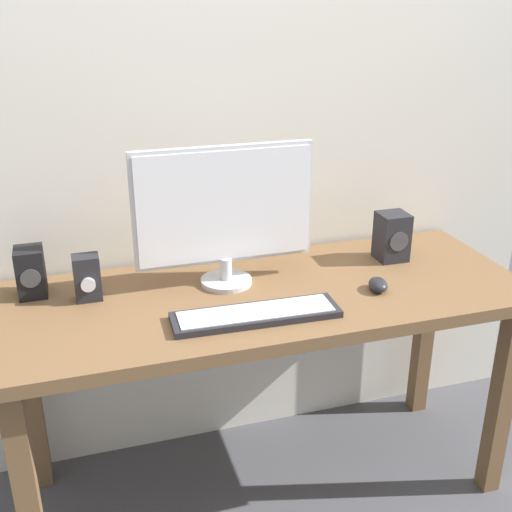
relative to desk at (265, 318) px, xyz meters
The scene contains 9 objects.
ground_plane 0.66m from the desk, ahead, with size 6.00×6.00×0.00m, color #4C4C51.
wall_back 0.91m from the desk, 90.00° to the left, with size 2.35×0.04×3.00m, color silver.
desk is the anchor object (origin of this frame).
monitor 0.36m from the desk, 136.20° to the left, with size 0.55×0.16×0.44m.
keyboard_primary 0.21m from the desk, 116.61° to the right, with size 0.48×0.14×0.02m.
mouse 0.36m from the desk, 16.55° to the right, with size 0.06×0.08×0.04m, color #232328.
speaker_right 0.53m from the desk, 13.27° to the left, with size 0.10×0.10×0.16m.
speaker_left 0.72m from the desk, 165.01° to the left, with size 0.08×0.10×0.15m.
audio_controller 0.55m from the desk, 168.78° to the left, with size 0.08×0.07×0.14m.
Camera 1 is at (-0.54, -1.66, 1.60)m, focal length 44.54 mm.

